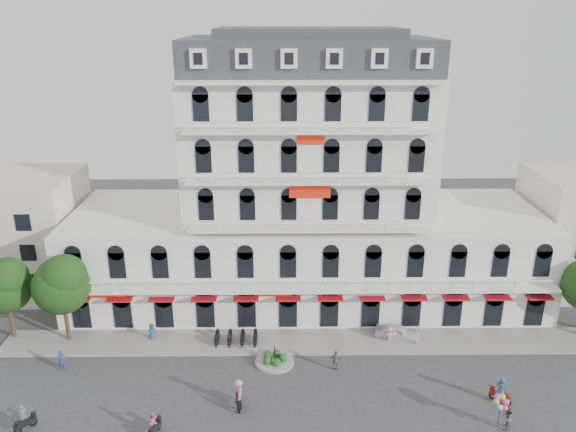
{
  "coord_description": "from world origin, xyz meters",
  "views": [
    {
      "loc": [
        -2.27,
        -33.07,
        27.02
      ],
      "look_at": [
        -1.86,
        10.0,
        11.36
      ],
      "focal_mm": 35.0,
      "sensor_mm": 36.0,
      "label": 1
    }
  ],
  "objects_px": {
    "parked_car": "(397,332)",
    "rider_east": "(501,390)",
    "rider_center": "(238,393)",
    "rider_west": "(24,419)",
    "rider_southwest": "(154,424)",
    "balloon_vendor": "(505,413)"
  },
  "relations": [
    {
      "from": "rider_west",
      "to": "balloon_vendor",
      "type": "xyz_separation_m",
      "value": [
        32.87,
        -0.15,
        0.37
      ]
    },
    {
      "from": "rider_southwest",
      "to": "rider_west",
      "type": "bearing_deg",
      "value": 100.33
    },
    {
      "from": "rider_west",
      "to": "balloon_vendor",
      "type": "distance_m",
      "value": 32.87
    },
    {
      "from": "parked_car",
      "to": "balloon_vendor",
      "type": "height_order",
      "value": "balloon_vendor"
    },
    {
      "from": "parked_car",
      "to": "balloon_vendor",
      "type": "distance_m",
      "value": 12.44
    },
    {
      "from": "parked_car",
      "to": "rider_southwest",
      "type": "bearing_deg",
      "value": 137.88
    },
    {
      "from": "rider_east",
      "to": "parked_car",
      "type": "bearing_deg",
      "value": -12.55
    },
    {
      "from": "rider_southwest",
      "to": "balloon_vendor",
      "type": "height_order",
      "value": "balloon_vendor"
    },
    {
      "from": "parked_car",
      "to": "rider_east",
      "type": "relative_size",
      "value": 1.81
    },
    {
      "from": "parked_car",
      "to": "rider_center",
      "type": "distance_m",
      "value": 16.02
    },
    {
      "from": "parked_car",
      "to": "rider_center",
      "type": "bearing_deg",
      "value": 139.8
    },
    {
      "from": "rider_center",
      "to": "balloon_vendor",
      "type": "height_order",
      "value": "balloon_vendor"
    },
    {
      "from": "rider_center",
      "to": "rider_west",
      "type": "bearing_deg",
      "value": -88.26
    },
    {
      "from": "parked_car",
      "to": "rider_center",
      "type": "relative_size",
      "value": 1.65
    },
    {
      "from": "rider_center",
      "to": "rider_southwest",
      "type": "bearing_deg",
      "value": -69.6
    },
    {
      "from": "parked_car",
      "to": "rider_west",
      "type": "relative_size",
      "value": 1.92
    },
    {
      "from": "rider_east",
      "to": "rider_center",
      "type": "relative_size",
      "value": 0.91
    },
    {
      "from": "rider_west",
      "to": "rider_southwest",
      "type": "relative_size",
      "value": 1.04
    },
    {
      "from": "parked_car",
      "to": "rider_east",
      "type": "height_order",
      "value": "rider_east"
    },
    {
      "from": "parked_car",
      "to": "rider_east",
      "type": "distance_m",
      "value": 10.42
    },
    {
      "from": "rider_east",
      "to": "rider_west",
      "type": "bearing_deg",
      "value": 47.27
    },
    {
      "from": "rider_east",
      "to": "rider_center",
      "type": "bearing_deg",
      "value": 44.11
    }
  ]
}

